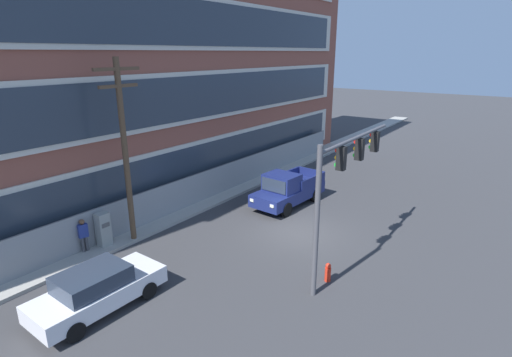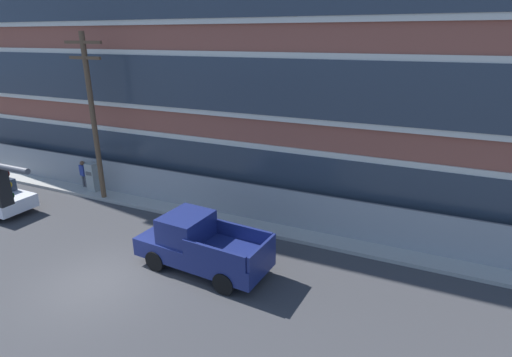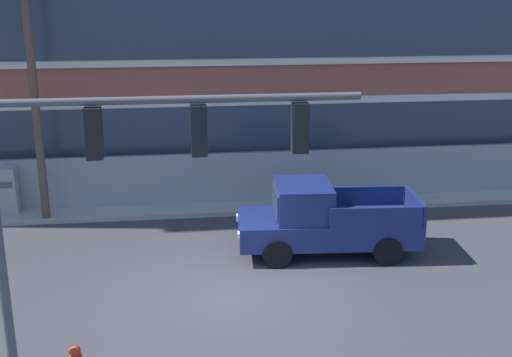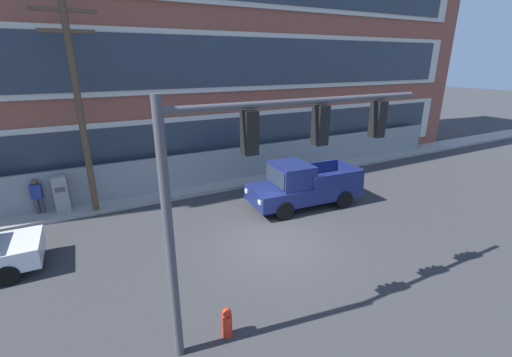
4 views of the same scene
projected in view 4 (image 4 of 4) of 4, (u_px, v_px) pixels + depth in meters
ground_plane at (275, 245)px, 12.27m from camera, size 160.00×160.00×0.00m
sidewalk_building_side at (209, 186)px, 17.76m from camera, size 80.00×1.78×0.16m
chain_link_fence at (202, 169)px, 17.51m from camera, size 33.33×0.06×1.91m
traffic_signal_mast at (265, 160)px, 7.33m from camera, size 6.60×0.43×5.72m
pickup_truck_navy at (302, 186)px, 15.24m from camera, size 5.19×2.34×2.06m
utility_pole_near_corner at (79, 104)px, 13.30m from camera, size 2.24×0.26×8.48m
electrical_cabinet at (61, 196)px, 14.43m from camera, size 0.56×0.49×1.73m
pedestrian_near_cabinet at (37, 195)px, 14.16m from camera, size 0.45×0.33×1.69m
fire_hydrant at (227, 322)px, 8.10m from camera, size 0.24×0.24×0.78m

